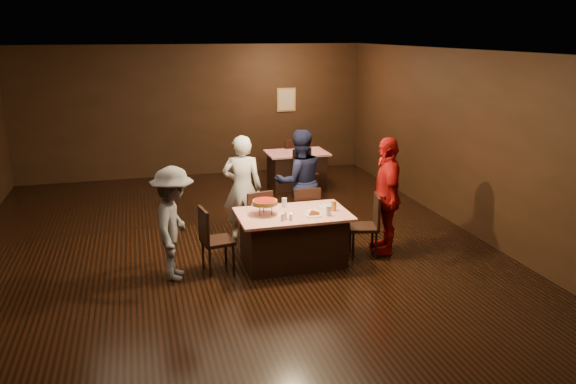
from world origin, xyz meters
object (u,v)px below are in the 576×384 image
Objects in this scene: main_table at (293,238)px; plate_empty at (326,206)px; chair_far_left at (255,219)px; chair_back_near at (306,173)px; glass_amber at (334,206)px; glass_back at (284,203)px; diner_grey_knit at (174,224)px; diner_red_shirt at (386,196)px; pizza_stand at (265,202)px; back_table at (297,169)px; chair_end_left at (217,239)px; glass_front_right at (329,211)px; diner_navy_hoodie at (299,181)px; chair_end_right at (364,226)px; chair_far_right at (304,214)px; diner_white_jacket at (242,188)px; chair_back_far at (289,159)px.

plate_empty is at bearing 15.26° from main_table.
chair_back_near is at bearing -135.45° from chair_far_left.
glass_amber and glass_back have the same top height.
diner_grey_knit is (-2.91, -3.40, 0.31)m from chair_back_near.
chair_back_near is 3.30m from diner_red_shirt.
pizza_stand is (-1.88, -0.01, 0.05)m from diner_red_shirt.
chair_end_left reaches higher than back_table.
diner_red_shirt is 1.08m from glass_front_right.
plate_empty is 1.79× the size of glass_amber.
diner_navy_hoodie reaches higher than plate_empty.
back_table is 4.03m from chair_end_right.
back_table is (1.22, 4.03, 0.00)m from main_table.
chair_far_right is 2.27m from diner_grey_knit.
diner_red_shirt is 12.81× the size of glass_amber.
chair_end_left is 1.36m from diner_white_jacket.
diner_white_jacket reaches higher than glass_back.
diner_red_shirt reaches higher than chair_end_left.
chair_back_far is at bearing -18.61° from diner_grey_knit.
plate_empty is (-0.93, 0.09, -0.12)m from diner_red_shirt.
glass_back is at bearing 132.27° from glass_front_right.
pizza_stand reaches higher than chair_end_right.
chair_far_right is 0.67m from diner_navy_hoodie.
main_table is 4.78m from chair_back_far.
plate_empty is at bearing -112.25° from chair_back_near.
diner_red_shirt is at bearing -97.91° from chair_end_left.
chair_far_left is at bearing 118.07° from main_table.
chair_end_left is 0.60× the size of diner_grey_knit.
chair_end_right is (1.10, -0.00, 0.09)m from main_table.
chair_back_far is 5.53m from diner_grey_knit.
diner_grey_knit reaches higher than plate_empty.
chair_back_near is 6.79× the size of glass_back.
chair_back_far is at bearing -104.76° from diner_navy_hoodie.
diner_navy_hoodie is 1.52m from pizza_stand.
glass_back is (0.35, -0.45, 0.37)m from chair_far_left.
diner_white_jacket is at bearing -104.19° from diner_red_shirt.
chair_back_far is at bearing 90.00° from back_table.
chair_end_left is 1.74m from glass_amber.
diner_grey_knit is 3.18m from diner_red_shirt.
diner_grey_knit is (-2.09, -0.82, 0.31)m from chair_far_right.
chair_far_right is at bearing 41.19° from pizza_stand.
diner_navy_hoodie is 12.47× the size of glass_amber.
diner_red_shirt is (1.08, -0.69, 0.42)m from chair_far_right.
diner_red_shirt is (0.26, -3.96, 0.51)m from back_table.
main_table is at bearing 67.63° from diner_navy_hoodie.
glass_amber is at bearing -110.75° from chair_back_near.
chair_far_left is 4.20m from chair_back_far.
chair_far_left is 1.03m from chair_end_left.
chair_far_right reaches higher than glass_back.
chair_end_right is 2.03m from diner_white_jacket.
chair_end_right is at bearing -99.35° from chair_end_left.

